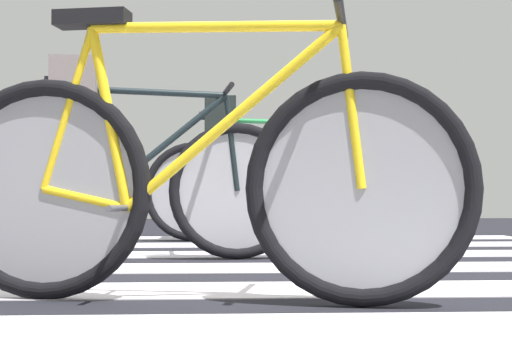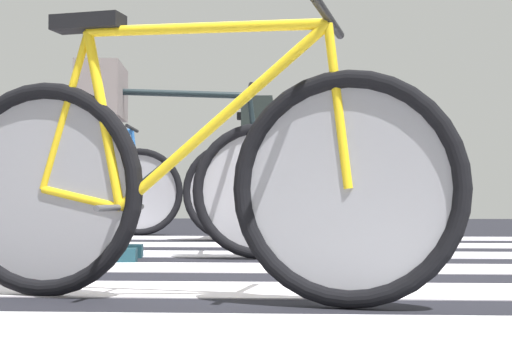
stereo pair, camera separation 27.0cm
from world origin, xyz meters
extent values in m
cube|color=black|center=(0.00, 0.00, 0.01)|extent=(18.00, 14.00, 0.02)
cube|color=silver|center=(-0.09, -1.38, 0.02)|extent=(5.20, 0.44, 0.00)
cube|color=silver|center=(-0.03, -0.63, 0.02)|extent=(5.20, 0.44, 0.00)
cube|color=white|center=(-0.07, 0.15, 0.02)|extent=(5.20, 0.44, 0.00)
cube|color=silver|center=(0.06, 0.91, 0.02)|extent=(5.20, 0.44, 0.00)
cube|color=silver|center=(-0.02, 1.67, 0.02)|extent=(5.20, 0.44, 0.00)
cube|color=silver|center=(0.04, 2.44, 0.02)|extent=(5.20, 0.44, 0.00)
torus|color=black|center=(-0.24, -0.83, 0.38)|extent=(0.71, 0.20, 0.72)
torus|color=black|center=(0.76, -1.04, 0.38)|extent=(0.71, 0.20, 0.72)
cylinder|color=gray|center=(-0.24, -0.83, 0.38)|extent=(0.60, 0.13, 0.61)
cylinder|color=gray|center=(0.76, -1.04, 0.38)|extent=(0.60, 0.13, 0.61)
cylinder|color=yellow|center=(0.31, -0.95, 0.89)|extent=(0.79, 0.19, 0.05)
cylinder|color=yellow|center=(0.37, -0.96, 0.60)|extent=(0.69, 0.17, 0.59)
cylinder|color=yellow|center=(-0.02, -0.88, 0.61)|extent=(0.16, 0.06, 0.59)
cylinder|color=yellow|center=(-0.10, -0.86, 0.35)|extent=(0.29, 0.08, 0.09)
cylinder|color=yellow|center=(-0.16, -0.85, 0.64)|extent=(0.19, 0.06, 0.53)
cylinder|color=yellow|center=(0.73, -1.03, 0.63)|extent=(0.09, 0.05, 0.50)
cube|color=black|center=(-0.08, -0.87, 0.93)|extent=(0.25, 0.14, 0.05)
cylinder|color=black|center=(0.70, -1.03, 0.90)|extent=(0.13, 0.51, 0.03)
cylinder|color=#4C4C51|center=(0.04, -0.89, 0.32)|extent=(0.09, 0.34, 0.02)
torus|color=black|center=(-0.59, 0.51, 0.38)|extent=(0.72, 0.13, 0.72)
torus|color=black|center=(0.42, 0.61, 0.38)|extent=(0.72, 0.13, 0.72)
cylinder|color=gray|center=(-0.59, 0.51, 0.38)|extent=(0.60, 0.07, 0.61)
cylinder|color=gray|center=(0.42, 0.61, 0.38)|extent=(0.60, 0.07, 0.61)
cylinder|color=black|center=(-0.03, 0.56, 0.89)|extent=(0.80, 0.11, 0.05)
cylinder|color=black|center=(0.03, 0.57, 0.60)|extent=(0.70, 0.10, 0.59)
cylinder|color=black|center=(-0.37, 0.53, 0.61)|extent=(0.16, 0.05, 0.59)
cylinder|color=black|center=(-0.45, 0.52, 0.35)|extent=(0.29, 0.06, 0.09)
cylinder|color=black|center=(-0.51, 0.52, 0.64)|extent=(0.19, 0.04, 0.53)
cylinder|color=black|center=(0.39, 0.61, 0.63)|extent=(0.09, 0.04, 0.50)
cube|color=black|center=(-0.43, 0.53, 0.93)|extent=(0.25, 0.11, 0.05)
cylinder|color=black|center=(0.36, 0.60, 0.90)|extent=(0.08, 0.52, 0.03)
cylinder|color=#4C4C51|center=(-0.31, 0.54, 0.32)|extent=(0.05, 0.34, 0.02)
cylinder|color=brown|center=(-0.42, 0.67, 0.53)|extent=(0.11, 0.11, 0.92)
cylinder|color=brown|center=(-0.39, 0.39, 0.53)|extent=(0.11, 0.11, 0.92)
cube|color=#69605F|center=(-0.40, 0.53, 0.89)|extent=(0.26, 0.43, 0.28)
cube|color=#173842|center=(-0.35, 0.67, 0.06)|extent=(0.27, 0.13, 0.07)
cube|color=#173842|center=(-0.32, 0.40, 0.06)|extent=(0.27, 0.13, 0.07)
torus|color=black|center=(0.14, 2.09, 0.38)|extent=(0.72, 0.06, 0.72)
torus|color=black|center=(1.16, 2.10, 0.38)|extent=(0.72, 0.06, 0.72)
cylinder|color=gray|center=(0.14, 2.09, 0.38)|extent=(0.61, 0.01, 0.61)
cylinder|color=gray|center=(1.16, 2.10, 0.38)|extent=(0.61, 0.01, 0.61)
cylinder|color=#288747|center=(0.70, 2.09, 0.89)|extent=(0.80, 0.04, 0.05)
cylinder|color=#288747|center=(0.76, 2.09, 0.60)|extent=(0.70, 0.04, 0.59)
cylinder|color=#288747|center=(0.36, 2.09, 0.61)|extent=(0.15, 0.04, 0.59)
cylinder|color=#288747|center=(0.28, 2.09, 0.35)|extent=(0.29, 0.03, 0.09)
cylinder|color=#288747|center=(0.22, 2.09, 0.64)|extent=(0.18, 0.03, 0.53)
cylinder|color=#288747|center=(1.13, 2.10, 0.63)|extent=(0.09, 0.03, 0.50)
cube|color=black|center=(0.30, 2.09, 0.93)|extent=(0.24, 0.09, 0.05)
cylinder|color=black|center=(1.10, 2.10, 0.90)|extent=(0.03, 0.52, 0.03)
cylinder|color=#4C4C51|center=(0.42, 2.09, 0.32)|extent=(0.02, 0.34, 0.02)
cylinder|color=tan|center=(0.33, 2.23, 0.54)|extent=(0.11, 0.11, 0.94)
cylinder|color=tan|center=(0.34, 1.95, 0.54)|extent=(0.11, 0.11, 0.94)
cube|color=black|center=(0.33, 2.09, 0.91)|extent=(0.22, 0.41, 0.28)
cube|color=#571E2E|center=(0.40, 2.23, 0.06)|extent=(0.26, 0.10, 0.07)
cube|color=#571E2E|center=(0.41, 1.95, 0.06)|extent=(0.26, 0.10, 0.07)
torus|color=black|center=(-0.67, 2.72, 0.38)|extent=(0.72, 0.10, 0.72)
cylinder|color=gray|center=(-0.67, 2.72, 0.38)|extent=(0.61, 0.04, 0.61)
cylinder|color=#275EA7|center=(-1.13, 2.69, 0.89)|extent=(0.80, 0.08, 0.05)
cylinder|color=#275EA7|center=(-1.07, 2.69, 0.60)|extent=(0.70, 0.07, 0.59)
cylinder|color=#275EA7|center=(-0.70, 2.72, 0.63)|extent=(0.09, 0.03, 0.50)
cylinder|color=black|center=(-0.73, 2.71, 0.90)|extent=(0.06, 0.52, 0.03)
cylinder|color=#4C4C51|center=(-1.41, 2.67, 0.32)|extent=(0.04, 0.34, 0.02)
camera|label=1|loc=(0.33, -3.26, 0.36)|focal=51.89mm
camera|label=2|loc=(0.60, -3.26, 0.36)|focal=51.89mm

